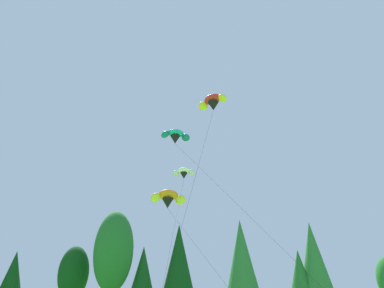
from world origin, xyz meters
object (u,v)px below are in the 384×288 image
parafoil_kite_high_red_yellow (213,103)px  parafoil_kite_low_white (184,173)px  parafoil_kite_far_teal (175,136)px  parafoil_kite_mid_orange (168,199)px

parafoil_kite_high_red_yellow → parafoil_kite_low_white: bearing=112.5°
parafoil_kite_low_white → parafoil_kite_far_teal: bearing=128.1°
parafoil_kite_high_red_yellow → parafoil_kite_mid_orange: size_ratio=1.70×
parafoil_kite_far_teal → parafoil_kite_low_white: bearing=-51.9°
parafoil_kite_far_teal → parafoil_kite_low_white: size_ratio=1.23×
parafoil_kite_mid_orange → parafoil_kite_far_teal: (0.27, 3.76, 8.58)m
parafoil_kite_far_teal → parafoil_kite_low_white: (1.11, -1.42, -5.10)m
parafoil_kite_high_red_yellow → parafoil_kite_low_white: 9.25m
parafoil_kite_high_red_yellow → parafoil_kite_far_teal: (-4.24, 8.99, 0.81)m
parafoil_kite_mid_orange → parafoil_kite_far_teal: parafoil_kite_far_teal is taller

